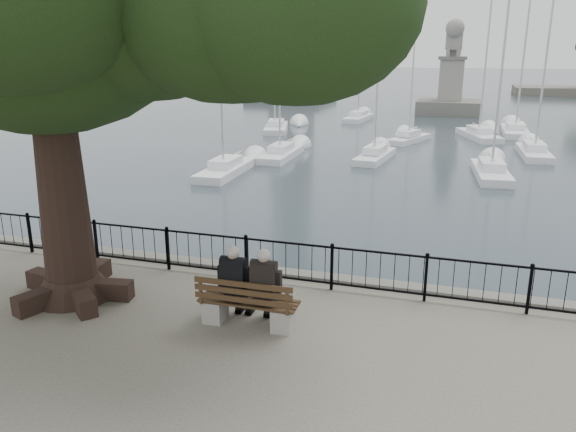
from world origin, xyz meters
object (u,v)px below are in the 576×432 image
at_px(person_right, 267,290).
at_px(bench, 248,309).
at_px(person_left, 237,286).
at_px(lion_monument, 450,90).

bearing_deg(person_right, bench, -161.53).
xyz_separation_m(bench, person_left, (-0.26, 0.11, 0.38)).
relative_size(bench, person_right, 1.20).
bearing_deg(person_left, bench, -22.49).
xyz_separation_m(person_left, lion_monument, (2.40, 49.44, 0.53)).
xyz_separation_m(person_left, person_right, (0.60, 0.01, 0.00)).
relative_size(person_right, lion_monument, 0.18).
bearing_deg(lion_monument, person_right, -92.08).
bearing_deg(person_right, lion_monument, 87.92).
distance_m(bench, lion_monument, 49.61).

